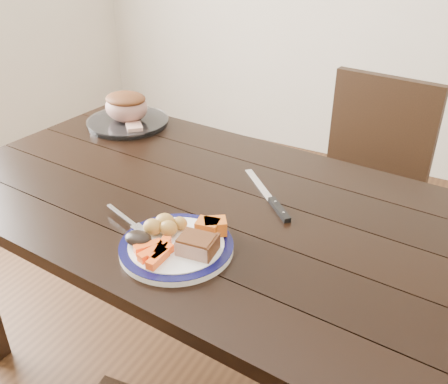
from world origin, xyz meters
The scene contains 15 objects.
ground centered at (0.00, 0.00, 0.00)m, with size 4.00×4.00×0.00m, color #472B16.
dining_table centered at (0.00, 0.00, 0.66)m, with size 1.66×1.02×0.75m.
chair_far centered at (0.30, 0.74, 0.52)m, with size 0.47×0.48×0.93m.
dinner_plate centered at (0.07, -0.25, 0.76)m, with size 0.28×0.28×0.02m, color white.
plate_rim centered at (0.07, -0.25, 0.77)m, with size 0.28×0.28×0.02m, color #0B0B37.
serving_platter centered at (-0.54, 0.33, 0.76)m, with size 0.30×0.30×0.02m, color white.
pork_slice centered at (0.14, -0.26, 0.79)m, with size 0.08×0.07×0.04m, color tan.
roasted_potatoes centered at (0.02, -0.22, 0.79)m, with size 0.09×0.09×0.05m.
carrot_batons centered at (0.06, -0.31, 0.78)m, with size 0.09×0.11×0.02m.
pumpkin_wedges centered at (0.13, -0.17, 0.79)m, with size 0.08×0.07×0.04m.
dark_mushroom centered at (0.00, -0.30, 0.79)m, with size 0.07×0.05×0.03m, color black.
fork centered at (-0.09, -0.23, 0.77)m, with size 0.17×0.08×0.00m.
roast_joint centered at (-0.54, 0.33, 0.82)m, with size 0.17×0.15×0.11m, color #AC7769.
cut_slice centered at (-0.47, 0.28, 0.78)m, with size 0.07×0.06×0.02m, color tan.
carving_knife centered at (0.20, 0.06, 0.76)m, with size 0.24×0.24×0.01m.
Camera 1 is at (0.66, -1.06, 1.49)m, focal length 40.00 mm.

